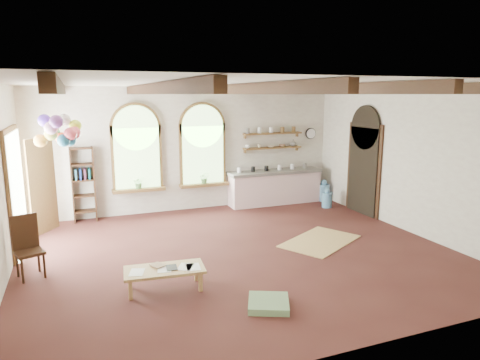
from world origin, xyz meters
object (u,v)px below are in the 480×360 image
kitchen_counter (275,187)px  side_chair (30,260)px  coffee_table (165,271)px  balloon_cluster (59,131)px

kitchen_counter → side_chair: 6.66m
coffee_table → side_chair: 2.38m
kitchen_counter → balloon_cluster: (-5.38, -1.80, 1.86)m
kitchen_counter → coffee_table: size_ratio=2.09×
balloon_cluster → coffee_table: bearing=-60.1°
coffee_table → side_chair: bearing=147.1°
side_chair → balloon_cluster: size_ratio=0.91×
kitchen_counter → coffee_table: kitchen_counter is taller
balloon_cluster → kitchen_counter: bearing=18.5°
coffee_table → balloon_cluster: bearing=119.9°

